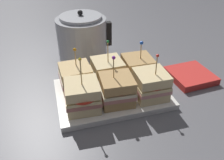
{
  "coord_description": "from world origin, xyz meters",
  "views": [
    {
      "loc": [
        -0.17,
        -0.58,
        0.46
      ],
      "look_at": [
        0.0,
        0.0,
        0.06
      ],
      "focal_mm": 38.0,
      "sensor_mm": 36.0,
      "label": 1
    }
  ],
  "objects_px": {
    "sandwich_front_left": "(82,96)",
    "napkin_stack": "(190,76)",
    "sandwich_back_left": "(76,77)",
    "sandwich_back_right": "(137,68)",
    "serving_platter": "(112,94)",
    "kettle_steel": "(82,37)",
    "sandwich_front_center": "(116,90)",
    "sandwich_back_center": "(107,72)",
    "sandwich_front_right": "(151,85)"
  },
  "relations": [
    {
      "from": "sandwich_front_left",
      "to": "kettle_steel",
      "type": "bearing_deg",
      "value": 79.7
    },
    {
      "from": "sandwich_front_right",
      "to": "serving_platter",
      "type": "bearing_deg",
      "value": 152.94
    },
    {
      "from": "serving_platter",
      "to": "sandwich_back_right",
      "type": "xyz_separation_m",
      "value": [
        0.1,
        0.05,
        0.05
      ]
    },
    {
      "from": "kettle_steel",
      "to": "sandwich_front_center",
      "type": "bearing_deg",
      "value": -83.92
    },
    {
      "from": "sandwich_back_left",
      "to": "sandwich_back_right",
      "type": "relative_size",
      "value": 1.0
    },
    {
      "from": "sandwich_front_left",
      "to": "sandwich_back_center",
      "type": "bearing_deg",
      "value": 45.92
    },
    {
      "from": "sandwich_back_left",
      "to": "sandwich_front_center",
      "type": "bearing_deg",
      "value": -44.84
    },
    {
      "from": "serving_platter",
      "to": "sandwich_back_left",
      "type": "height_order",
      "value": "sandwich_back_left"
    },
    {
      "from": "napkin_stack",
      "to": "serving_platter",
      "type": "bearing_deg",
      "value": -175.76
    },
    {
      "from": "sandwich_back_center",
      "to": "kettle_steel",
      "type": "distance_m",
      "value": 0.24
    },
    {
      "from": "sandwich_front_right",
      "to": "sandwich_back_left",
      "type": "distance_m",
      "value": 0.23
    },
    {
      "from": "sandwich_front_right",
      "to": "napkin_stack",
      "type": "distance_m",
      "value": 0.21
    },
    {
      "from": "sandwich_back_center",
      "to": "serving_platter",
      "type": "bearing_deg",
      "value": -89.6
    },
    {
      "from": "sandwich_front_center",
      "to": "sandwich_back_right",
      "type": "xyz_separation_m",
      "value": [
        0.11,
        0.1,
        -0.0
      ]
    },
    {
      "from": "serving_platter",
      "to": "sandwich_back_center",
      "type": "distance_m",
      "value": 0.07
    },
    {
      "from": "sandwich_front_left",
      "to": "napkin_stack",
      "type": "xyz_separation_m",
      "value": [
        0.39,
        0.07,
        -0.05
      ]
    },
    {
      "from": "sandwich_front_center",
      "to": "napkin_stack",
      "type": "xyz_separation_m",
      "value": [
        0.3,
        0.07,
        -0.05
      ]
    },
    {
      "from": "sandwich_front_left",
      "to": "sandwich_back_right",
      "type": "xyz_separation_m",
      "value": [
        0.2,
        0.1,
        -0.0
      ]
    },
    {
      "from": "napkin_stack",
      "to": "sandwich_front_left",
      "type": "bearing_deg",
      "value": -169.5
    },
    {
      "from": "napkin_stack",
      "to": "sandwich_back_right",
      "type": "bearing_deg",
      "value": 171.19
    },
    {
      "from": "sandwich_back_center",
      "to": "sandwich_back_left",
      "type": "bearing_deg",
      "value": -179.17
    },
    {
      "from": "sandwich_back_right",
      "to": "sandwich_back_center",
      "type": "bearing_deg",
      "value": 179.6
    },
    {
      "from": "sandwich_front_left",
      "to": "kettle_steel",
      "type": "relative_size",
      "value": 0.76
    },
    {
      "from": "sandwich_front_center",
      "to": "sandwich_back_center",
      "type": "relative_size",
      "value": 0.96
    },
    {
      "from": "sandwich_back_left",
      "to": "kettle_steel",
      "type": "bearing_deg",
      "value": 74.82
    },
    {
      "from": "kettle_steel",
      "to": "sandwich_back_left",
      "type": "bearing_deg",
      "value": -105.18
    },
    {
      "from": "sandwich_front_left",
      "to": "sandwich_front_center",
      "type": "height_order",
      "value": "sandwich_front_left"
    },
    {
      "from": "sandwich_front_center",
      "to": "sandwich_front_right",
      "type": "bearing_deg",
      "value": -1.81
    },
    {
      "from": "sandwich_back_left",
      "to": "sandwich_back_center",
      "type": "distance_m",
      "value": 0.1
    },
    {
      "from": "sandwich_back_left",
      "to": "serving_platter",
      "type": "bearing_deg",
      "value": -26.09
    },
    {
      "from": "sandwich_back_center",
      "to": "sandwich_back_right",
      "type": "distance_m",
      "value": 0.1
    },
    {
      "from": "kettle_steel",
      "to": "napkin_stack",
      "type": "bearing_deg",
      "value": -38.86
    },
    {
      "from": "sandwich_back_left",
      "to": "kettle_steel",
      "type": "distance_m",
      "value": 0.25
    },
    {
      "from": "sandwich_front_right",
      "to": "napkin_stack",
      "type": "relative_size",
      "value": 0.98
    },
    {
      "from": "napkin_stack",
      "to": "sandwich_back_center",
      "type": "bearing_deg",
      "value": 174.12
    },
    {
      "from": "sandwich_back_center",
      "to": "kettle_steel",
      "type": "height_order",
      "value": "kettle_steel"
    },
    {
      "from": "sandwich_front_left",
      "to": "sandwich_back_right",
      "type": "distance_m",
      "value": 0.23
    },
    {
      "from": "sandwich_front_right",
      "to": "sandwich_back_left",
      "type": "height_order",
      "value": "sandwich_front_right"
    },
    {
      "from": "serving_platter",
      "to": "sandwich_back_center",
      "type": "xyz_separation_m",
      "value": [
        -0.0,
        0.05,
        0.05
      ]
    },
    {
      "from": "sandwich_back_left",
      "to": "napkin_stack",
      "type": "xyz_separation_m",
      "value": [
        0.4,
        -0.03,
        -0.05
      ]
    },
    {
      "from": "kettle_steel",
      "to": "napkin_stack",
      "type": "xyz_separation_m",
      "value": [
        0.33,
        -0.27,
        -0.07
      ]
    },
    {
      "from": "sandwich_back_right",
      "to": "kettle_steel",
      "type": "relative_size",
      "value": 0.64
    },
    {
      "from": "sandwich_front_left",
      "to": "sandwich_back_left",
      "type": "bearing_deg",
      "value": 91.63
    },
    {
      "from": "sandwich_back_left",
      "to": "sandwich_back_right",
      "type": "distance_m",
      "value": 0.21
    },
    {
      "from": "sandwich_front_left",
      "to": "napkin_stack",
      "type": "distance_m",
      "value": 0.4
    },
    {
      "from": "sandwich_back_left",
      "to": "sandwich_back_right",
      "type": "xyz_separation_m",
      "value": [
        0.21,
        0.0,
        0.0
      ]
    },
    {
      "from": "sandwich_back_left",
      "to": "kettle_steel",
      "type": "height_order",
      "value": "kettle_steel"
    },
    {
      "from": "serving_platter",
      "to": "sandwich_back_left",
      "type": "distance_m",
      "value": 0.12
    },
    {
      "from": "sandwich_front_left",
      "to": "sandwich_front_center",
      "type": "xyz_separation_m",
      "value": [
        0.1,
        0.0,
        -0.0
      ]
    },
    {
      "from": "kettle_steel",
      "to": "sandwich_front_left",
      "type": "bearing_deg",
      "value": -100.3
    }
  ]
}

